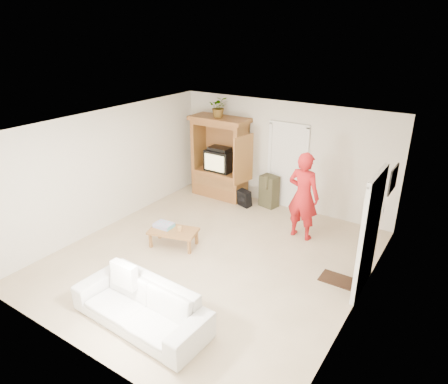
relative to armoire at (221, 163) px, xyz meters
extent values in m
plane|color=tan|center=(1.58, -2.66, -0.91)|extent=(6.00, 6.00, 0.00)
plane|color=white|center=(1.58, -2.66, 1.69)|extent=(6.00, 6.00, 0.00)
plane|color=silver|center=(1.58, 0.34, 0.39)|extent=(5.50, 0.00, 5.50)
plane|color=silver|center=(1.58, -5.66, 0.39)|extent=(5.50, 0.00, 5.50)
plane|color=silver|center=(-1.17, -2.66, 0.39)|extent=(0.00, 6.00, 6.00)
plane|color=silver|center=(4.33, -2.66, 0.39)|extent=(0.00, 6.00, 6.00)
cube|color=brown|center=(-0.02, -0.01, -0.56)|extent=(1.40, 0.60, 0.70)
cube|color=brown|center=(-0.67, -0.01, 0.39)|extent=(0.10, 0.60, 1.20)
cube|color=brown|center=(0.63, -0.01, 0.39)|extent=(0.10, 0.60, 1.20)
cube|color=brown|center=(-0.02, 0.26, 0.39)|extent=(1.40, 0.06, 1.20)
cube|color=brown|center=(-0.02, -0.01, 1.04)|extent=(1.40, 0.60, 0.10)
cube|color=brown|center=(-0.02, -0.01, 1.14)|extent=(1.52, 0.68, 0.10)
cube|color=brown|center=(0.96, -0.48, 0.39)|extent=(0.16, 0.67, 1.15)
cube|color=black|center=(-0.02, 0.02, 0.07)|extent=(0.70, 0.52, 0.55)
cube|color=tan|center=(-0.02, -0.25, 0.07)|extent=(0.58, 0.02, 0.42)
cube|color=black|center=(-0.02, -0.01, 0.38)|extent=(0.55, 0.35, 0.08)
cube|color=#925E32|center=(-0.02, -0.30, -0.46)|extent=(1.19, 0.03, 0.25)
cube|color=white|center=(1.73, 0.31, 0.11)|extent=(0.85, 0.05, 2.04)
cube|color=black|center=(4.30, -2.06, 0.11)|extent=(0.05, 0.90, 2.04)
cube|color=black|center=(4.31, -0.76, 0.69)|extent=(0.03, 0.60, 0.48)
cube|color=#382316|center=(3.88, -2.06, -0.90)|extent=(0.60, 0.40, 0.02)
imported|color=#4C7238|center=(-0.02, -0.03, 1.45)|extent=(0.60, 0.58, 0.51)
imported|color=#B3171B|center=(2.67, -0.93, 0.03)|extent=(0.72, 0.50, 1.89)
imported|color=silver|center=(1.75, -4.78, -0.59)|extent=(2.24, 0.96, 0.64)
cube|color=#925E32|center=(0.66, -2.72, -0.57)|extent=(1.08, 0.78, 0.05)
cube|color=#925E32|center=(0.31, -3.04, -0.75)|extent=(0.07, 0.07, 0.31)
cube|color=#925E32|center=(0.19, -2.65, -0.75)|extent=(0.07, 0.07, 0.31)
cube|color=#925E32|center=(1.12, -2.80, -0.75)|extent=(0.07, 0.07, 0.31)
cube|color=#925E32|center=(1.01, -2.41, -0.75)|extent=(0.07, 0.07, 0.31)
cube|color=#E44C9A|center=(0.41, -2.72, -0.51)|extent=(0.39, 0.30, 0.08)
cylinder|color=tan|center=(0.79, -2.68, -0.50)|extent=(0.08, 0.08, 0.10)
camera|label=1|loc=(5.45, -8.15, 3.30)|focal=32.00mm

